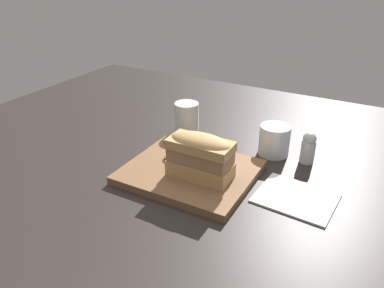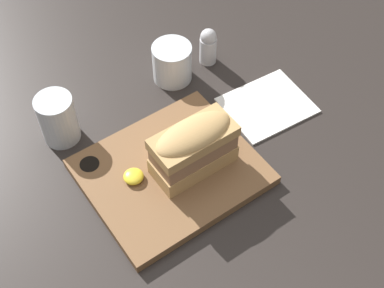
{
  "view_description": "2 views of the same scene",
  "coord_description": "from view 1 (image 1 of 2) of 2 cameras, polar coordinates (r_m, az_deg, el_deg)",
  "views": [
    {
      "loc": [
        38.8,
        -69.53,
        47.79
      ],
      "look_at": [
        3.5,
        -5.26,
        10.52
      ],
      "focal_mm": 35.0,
      "sensor_mm": 36.0,
      "label": 1
    },
    {
      "loc": [
        -24.55,
        -50.0,
        78.41
      ],
      "look_at": [
        6.0,
        -6.63,
        10.14
      ],
      "focal_mm": 50.0,
      "sensor_mm": 36.0,
      "label": 2
    }
  ],
  "objects": [
    {
      "name": "wine_glass",
      "position": [
        0.97,
        12.42,
        0.39
      ],
      "size": [
        7.75,
        7.75,
        7.74
      ],
      "color": "silver",
      "rests_on": "dining_table"
    },
    {
      "name": "salt_shaker",
      "position": [
        0.95,
        17.31,
        -0.47
      ],
      "size": [
        3.45,
        3.45,
        8.01
      ],
      "color": "silver",
      "rests_on": "dining_table"
    },
    {
      "name": "napkin",
      "position": [
        0.82,
        15.56,
        -7.88
      ],
      "size": [
        16.72,
        14.24,
        0.4
      ],
      "rotation": [
        0.0,
        0.0,
        -0.08
      ],
      "color": "white",
      "rests_on": "dining_table"
    },
    {
      "name": "serving_board",
      "position": [
        0.87,
        -0.34,
        -4.24
      ],
      "size": [
        28.61,
        24.47,
        1.9
      ],
      "color": "brown",
      "rests_on": "dining_table"
    },
    {
      "name": "sandwich",
      "position": [
        0.81,
        1.28,
        -1.6
      ],
      "size": [
        14.15,
        6.76,
        10.09
      ],
      "rotation": [
        0.0,
        0.0,
        0.0
      ],
      "color": "tan",
      "rests_on": "serving_board"
    },
    {
      "name": "water_glass",
      "position": [
        1.04,
        -0.82,
        3.46
      ],
      "size": [
        6.69,
        6.69,
        9.56
      ],
      "color": "silver",
      "rests_on": "dining_table"
    },
    {
      "name": "mustard_dollop",
      "position": [
        0.9,
        -3.22,
        -1.87
      ],
      "size": [
        3.44,
        3.44,
        1.38
      ],
      "color": "yellow",
      "rests_on": "serving_board"
    },
    {
      "name": "dining_table",
      "position": [
        0.92,
        -0.33,
        -3.5
      ],
      "size": [
        153.21,
        127.3,
        2.0
      ],
      "color": "#282321",
      "rests_on": "ground"
    }
  ]
}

